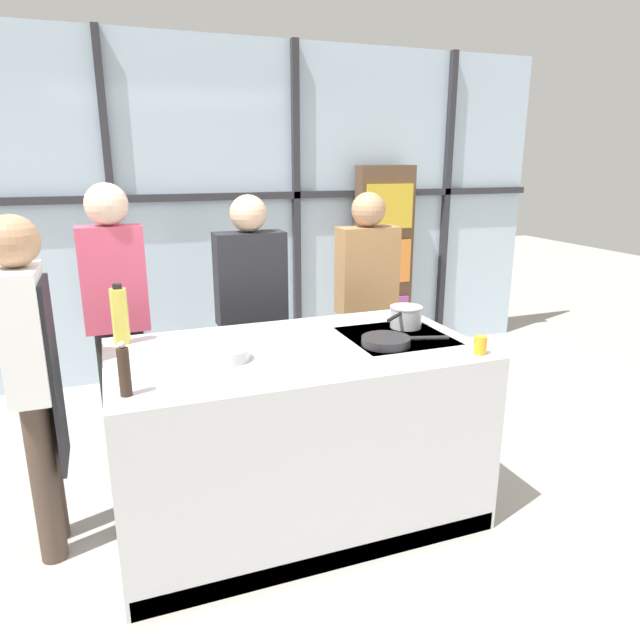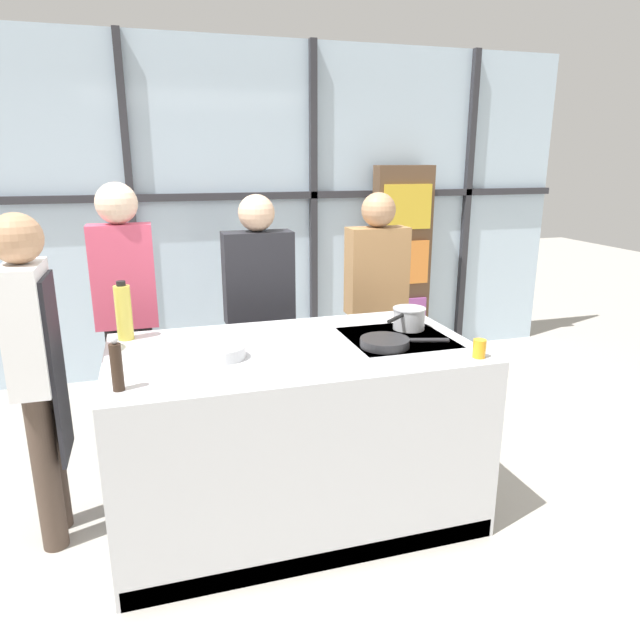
{
  "view_description": "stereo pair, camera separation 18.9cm",
  "coord_description": "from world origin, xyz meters",
  "px_view_note": "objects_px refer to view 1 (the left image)",
  "views": [
    {
      "loc": [
        -0.83,
        -2.57,
        1.85
      ],
      "look_at": [
        0.17,
        0.1,
        1.04
      ],
      "focal_mm": 32.0,
      "sensor_mm": 36.0,
      "label": 1
    },
    {
      "loc": [
        -0.65,
        -2.64,
        1.85
      ],
      "look_at": [
        0.17,
        0.1,
        1.04
      ],
      "focal_mm": 32.0,
      "sensor_mm": 36.0,
      "label": 2
    }
  ],
  "objects_px": {
    "spectator_far_left": "(116,304)",
    "spectator_center_left": "(251,307)",
    "pepper_grinder": "(124,371)",
    "spectator_center_right": "(366,295)",
    "saucepan": "(406,316)",
    "juice_glass_near": "(480,345)",
    "white_plate": "(214,344)",
    "frying_pan": "(387,341)",
    "oil_bottle": "(120,316)",
    "mixing_bowl": "(227,354)",
    "chef": "(32,368)"
  },
  "relations": [
    {
      "from": "juice_glass_near",
      "to": "oil_bottle",
      "type": "bearing_deg",
      "value": 154.14
    },
    {
      "from": "spectator_center_left",
      "to": "spectator_center_right",
      "type": "height_order",
      "value": "spectator_center_left"
    },
    {
      "from": "mixing_bowl",
      "to": "juice_glass_near",
      "type": "relative_size",
      "value": 2.36
    },
    {
      "from": "spectator_far_left",
      "to": "juice_glass_near",
      "type": "bearing_deg",
      "value": 141.05
    },
    {
      "from": "spectator_center_left",
      "to": "white_plate",
      "type": "distance_m",
      "value": 0.82
    },
    {
      "from": "juice_glass_near",
      "to": "saucepan",
      "type": "bearing_deg",
      "value": 102.53
    },
    {
      "from": "spectator_center_left",
      "to": "oil_bottle",
      "type": "bearing_deg",
      "value": 33.28
    },
    {
      "from": "white_plate",
      "to": "pepper_grinder",
      "type": "xyz_separation_m",
      "value": [
        -0.44,
        -0.51,
        0.1
      ]
    },
    {
      "from": "mixing_bowl",
      "to": "chef",
      "type": "bearing_deg",
      "value": 166.51
    },
    {
      "from": "chef",
      "to": "mixing_bowl",
      "type": "bearing_deg",
      "value": 76.51
    },
    {
      "from": "spectator_far_left",
      "to": "juice_glass_near",
      "type": "relative_size",
      "value": 19.38
    },
    {
      "from": "spectator_center_right",
      "to": "chef",
      "type": "bearing_deg",
      "value": 20.92
    },
    {
      "from": "frying_pan",
      "to": "juice_glass_near",
      "type": "height_order",
      "value": "juice_glass_near"
    },
    {
      "from": "spectator_far_left",
      "to": "oil_bottle",
      "type": "distance_m",
      "value": 0.53
    },
    {
      "from": "saucepan",
      "to": "pepper_grinder",
      "type": "height_order",
      "value": "pepper_grinder"
    },
    {
      "from": "spectator_center_left",
      "to": "spectator_center_right",
      "type": "bearing_deg",
      "value": -180.0
    },
    {
      "from": "white_plate",
      "to": "mixing_bowl",
      "type": "relative_size",
      "value": 1.16
    },
    {
      "from": "frying_pan",
      "to": "mixing_bowl",
      "type": "distance_m",
      "value": 0.81
    },
    {
      "from": "spectator_center_right",
      "to": "juice_glass_near",
      "type": "distance_m",
      "value": 1.31
    },
    {
      "from": "saucepan",
      "to": "oil_bottle",
      "type": "distance_m",
      "value": 1.52
    },
    {
      "from": "chef",
      "to": "white_plate",
      "type": "height_order",
      "value": "chef"
    },
    {
      "from": "pepper_grinder",
      "to": "spectator_center_left",
      "type": "bearing_deg",
      "value": 56.64
    },
    {
      "from": "spectator_center_left",
      "to": "oil_bottle",
      "type": "height_order",
      "value": "spectator_center_left"
    },
    {
      "from": "spectator_center_right",
      "to": "white_plate",
      "type": "relative_size",
      "value": 6.71
    },
    {
      "from": "chef",
      "to": "spectator_far_left",
      "type": "height_order",
      "value": "spectator_far_left"
    },
    {
      "from": "spectator_far_left",
      "to": "juice_glass_near",
      "type": "distance_m",
      "value": 2.09
    },
    {
      "from": "frying_pan",
      "to": "juice_glass_near",
      "type": "bearing_deg",
      "value": -37.8
    },
    {
      "from": "chef",
      "to": "pepper_grinder",
      "type": "height_order",
      "value": "chef"
    },
    {
      "from": "frying_pan",
      "to": "white_plate",
      "type": "height_order",
      "value": "frying_pan"
    },
    {
      "from": "saucepan",
      "to": "white_plate",
      "type": "bearing_deg",
      "value": 177.06
    },
    {
      "from": "chef",
      "to": "mixing_bowl",
      "type": "distance_m",
      "value": 0.87
    },
    {
      "from": "saucepan",
      "to": "mixing_bowl",
      "type": "distance_m",
      "value": 1.06
    },
    {
      "from": "white_plate",
      "to": "pepper_grinder",
      "type": "height_order",
      "value": "pepper_grinder"
    },
    {
      "from": "spectator_center_left",
      "to": "juice_glass_near",
      "type": "relative_size",
      "value": 18.45
    },
    {
      "from": "spectator_center_right",
      "to": "mixing_bowl",
      "type": "xyz_separation_m",
      "value": [
        -1.17,
        -0.97,
        0.03
      ]
    },
    {
      "from": "spectator_far_left",
      "to": "spectator_center_left",
      "type": "bearing_deg",
      "value": 180.0
    },
    {
      "from": "frying_pan",
      "to": "spectator_far_left",
      "type": "bearing_deg",
      "value": 140.73
    },
    {
      "from": "chef",
      "to": "spectator_center_left",
      "type": "distance_m",
      "value": 1.43
    },
    {
      "from": "spectator_far_left",
      "to": "saucepan",
      "type": "distance_m",
      "value": 1.7
    },
    {
      "from": "spectator_center_right",
      "to": "white_plate",
      "type": "distance_m",
      "value": 1.39
    },
    {
      "from": "spectator_center_right",
      "to": "white_plate",
      "type": "height_order",
      "value": "spectator_center_right"
    },
    {
      "from": "saucepan",
      "to": "frying_pan",
      "type": "bearing_deg",
      "value": -133.94
    },
    {
      "from": "spectator_center_left",
      "to": "white_plate",
      "type": "bearing_deg",
      "value": 62.95
    },
    {
      "from": "saucepan",
      "to": "juice_glass_near",
      "type": "distance_m",
      "value": 0.54
    },
    {
      "from": "spectator_center_left",
      "to": "frying_pan",
      "type": "relative_size",
      "value": 3.72
    },
    {
      "from": "pepper_grinder",
      "to": "spectator_far_left",
      "type": "bearing_deg",
      "value": 89.97
    },
    {
      "from": "spectator_center_left",
      "to": "white_plate",
      "type": "height_order",
      "value": "spectator_center_left"
    },
    {
      "from": "chef",
      "to": "white_plate",
      "type": "relative_size",
      "value": 6.66
    },
    {
      "from": "frying_pan",
      "to": "mixing_bowl",
      "type": "relative_size",
      "value": 2.1
    },
    {
      "from": "saucepan",
      "to": "white_plate",
      "type": "xyz_separation_m",
      "value": [
        -1.06,
        0.05,
        -0.06
      ]
    }
  ]
}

